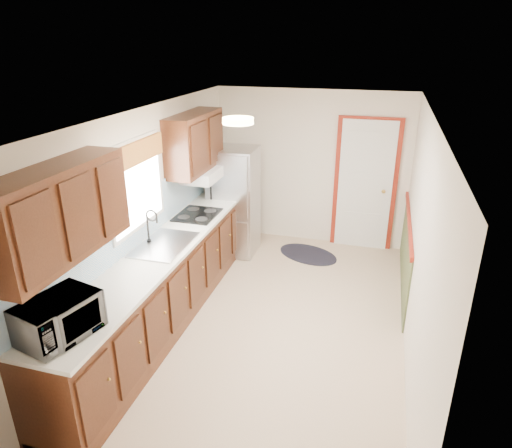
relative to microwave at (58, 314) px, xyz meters
The scene contains 8 objects.
room_shell 2.29m from the microwave, 58.39° to the left, with size 3.20×5.20×2.52m.
kitchen_run 1.69m from the microwave, 91.22° to the left, with size 0.63×4.00×2.20m.
back_wall_trim 4.71m from the microwave, 62.21° to the left, with size 1.12×2.30×2.08m.
ceiling_fixture 2.32m from the microwave, 62.78° to the left, with size 0.30×0.30×0.06m, color #FFD88C.
microwave is the anchor object (origin of this frame).
refrigerator 3.72m from the microwave, 87.22° to the left, with size 0.69×0.69×1.62m.
rug 4.22m from the microwave, 71.17° to the left, with size 0.95×0.61×0.01m, color black.
cooktop 2.71m from the microwave, 89.79° to the left, with size 0.50×0.60×0.02m, color black.
Camera 1 is at (1.06, -4.38, 3.10)m, focal length 32.00 mm.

